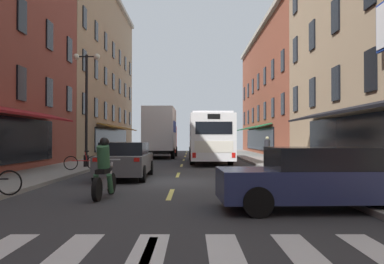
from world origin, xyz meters
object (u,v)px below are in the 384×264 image
object	(u,v)px
box_truck	(162,133)
motorcycle_rider	(106,172)
sedan_mid	(127,160)
transit_bus	(210,138)
street_lamp_twin	(88,104)
sedan_near	(169,147)
pedestrian_mid	(269,149)
bicycle_mid	(84,162)
sedan_far	(319,178)

from	to	relation	value
box_truck	motorcycle_rider	world-z (taller)	box_truck
sedan_mid	motorcycle_rider	world-z (taller)	motorcycle_rider
box_truck	transit_bus	bearing A→B (deg)	-60.02
motorcycle_rider	street_lamp_twin	distance (m)	11.42
sedan_near	street_lamp_twin	xyz separation A→B (m)	(-2.91, -23.89, 2.73)
sedan_near	pedestrian_mid	size ratio (longest dim) A/B	2.95
sedan_mid	bicycle_mid	world-z (taller)	sedan_mid
sedan_far	sedan_near	bearing A→B (deg)	98.65
sedan_near	sedan_mid	world-z (taller)	sedan_mid
transit_bus	sedan_far	distance (m)	19.34
sedan_near	box_truck	bearing A→B (deg)	-89.71
sedan_mid	street_lamp_twin	xyz separation A→B (m)	(-2.88, 5.04, 2.69)
box_truck	motorcycle_rider	size ratio (longest dim) A/B	3.84
box_truck	street_lamp_twin	bearing A→B (deg)	-102.64
motorcycle_rider	pedestrian_mid	bearing A→B (deg)	65.07
transit_bus	sedan_far	bearing A→B (deg)	-84.91
sedan_near	sedan_far	world-z (taller)	sedan_far
transit_bus	sedan_mid	xyz separation A→B (m)	(-3.86, -11.71, -0.94)
street_lamp_twin	transit_bus	bearing A→B (deg)	44.67
bicycle_mid	pedestrian_mid	size ratio (longest dim) A/B	1.03
street_lamp_twin	sedan_near	bearing A→B (deg)	83.06
sedan_far	motorcycle_rider	distance (m)	5.62
street_lamp_twin	sedan_far	bearing A→B (deg)	-56.07
bicycle_mid	pedestrian_mid	bearing A→B (deg)	35.72
transit_bus	motorcycle_rider	distance (m)	17.67
motorcycle_rider	transit_bus	bearing A→B (deg)	78.38
sedan_far	street_lamp_twin	size ratio (longest dim) A/B	0.75
sedan_far	pedestrian_mid	distance (m)	17.79
transit_bus	motorcycle_rider	world-z (taller)	transit_bus
box_truck	sedan_mid	bearing A→B (deg)	-90.26
sedan_near	sedan_mid	size ratio (longest dim) A/B	1.02
sedan_mid	street_lamp_twin	world-z (taller)	street_lamp_twin
sedan_near	motorcycle_rider	bearing A→B (deg)	-89.54
sedan_mid	pedestrian_mid	size ratio (longest dim) A/B	2.88
pedestrian_mid	motorcycle_rider	bearing A→B (deg)	-91.64
transit_bus	sedan_mid	size ratio (longest dim) A/B	2.37
bicycle_mid	motorcycle_rider	bearing A→B (deg)	-71.53
transit_bus	street_lamp_twin	xyz separation A→B (m)	(-6.74, -6.67, 1.75)
sedan_near	street_lamp_twin	world-z (taller)	street_lamp_twin
sedan_mid	sedan_far	xyz separation A→B (m)	(5.58, -7.53, -0.02)
sedan_near	transit_bus	bearing A→B (deg)	-77.45
motorcycle_rider	pedestrian_mid	distance (m)	17.34
box_truck	sedan_mid	distance (m)	18.31
pedestrian_mid	sedan_near	bearing A→B (deg)	135.27
motorcycle_rider	sedan_far	bearing A→B (deg)	-20.32
sedan_far	street_lamp_twin	distance (m)	15.39
box_truck	pedestrian_mid	size ratio (longest dim) A/B	4.90
transit_bus	pedestrian_mid	size ratio (longest dim) A/B	6.84
sedan_mid	motorcycle_rider	distance (m)	5.58
transit_bus	street_lamp_twin	bearing A→B (deg)	-135.33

